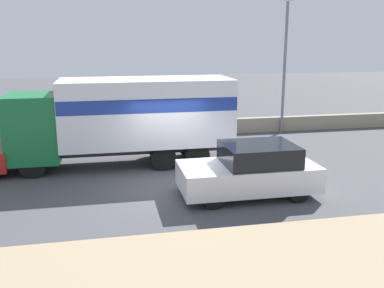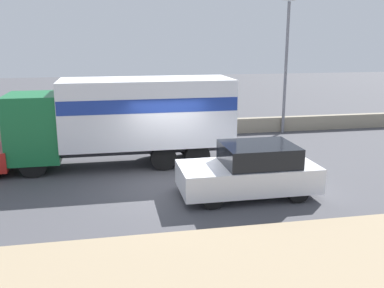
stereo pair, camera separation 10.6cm
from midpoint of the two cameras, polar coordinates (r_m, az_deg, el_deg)
The scene contains 6 objects.
ground_plane at distance 13.43m, azimuth -2.50°, elevation -5.49°, with size 80.00×80.00×0.00m, color #47474C.
dirt_shoulder_foreground at distance 8.46m, azimuth 3.78°, elevation -17.80°, with size 60.00×4.46×0.04m.
stone_wall_backdrop at distance 19.95m, azimuth -5.65°, elevation 1.99°, with size 60.00×0.35×0.70m.
street_lamp at distance 20.86m, azimuth 12.17°, elevation 11.56°, with size 0.56×0.28×6.33m.
box_truck at distance 15.30m, azimuth -8.67°, elevation 3.85°, with size 7.72×2.35×3.08m.
car_hatchback at distance 12.48m, azimuth 7.58°, elevation -3.53°, with size 3.95×1.86×1.52m.
Camera 1 is at (-2.00, -12.50, 4.47)m, focal length 40.00 mm.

